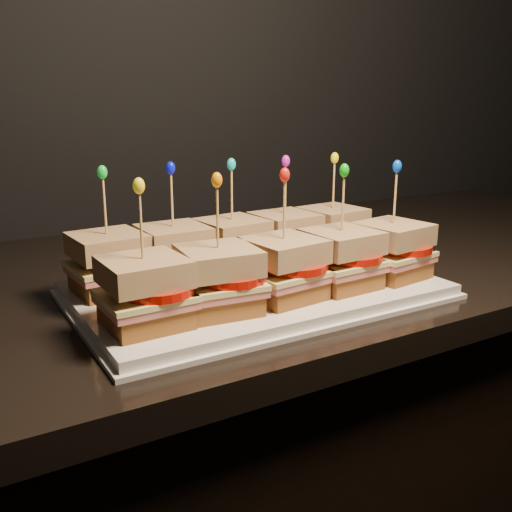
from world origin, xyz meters
TOP-DOWN VIEW (x-y plane):
  - granite_slab at (-0.09, 1.66)m, footprint 2.44×0.70m
  - platter at (0.13, 1.50)m, footprint 0.45×0.28m
  - platter_rim at (0.13, 1.50)m, footprint 0.46×0.29m
  - sandwich_0_bread_bot at (-0.05, 1.57)m, footprint 0.09×0.09m
  - sandwich_0_ham at (-0.05, 1.57)m, footprint 0.10×0.09m
  - sandwich_0_cheese at (-0.05, 1.57)m, footprint 0.10×0.09m
  - sandwich_0_tomato at (-0.03, 1.56)m, footprint 0.08×0.08m
  - sandwich_0_bread_top at (-0.05, 1.57)m, footprint 0.09×0.09m
  - sandwich_0_pick at (-0.05, 1.57)m, footprint 0.00×0.00m
  - sandwich_0_frill at (-0.05, 1.57)m, footprint 0.01×0.01m
  - sandwich_1_bread_bot at (0.04, 1.57)m, footprint 0.08×0.08m
  - sandwich_1_ham at (0.04, 1.57)m, footprint 0.09×0.09m
  - sandwich_1_cheese at (0.04, 1.57)m, footprint 0.09×0.09m
  - sandwich_1_tomato at (0.05, 1.56)m, footprint 0.08×0.08m
  - sandwich_1_bread_top at (0.04, 1.57)m, footprint 0.08×0.08m
  - sandwich_1_pick at (0.04, 1.57)m, footprint 0.00×0.00m
  - sandwich_1_frill at (0.04, 1.57)m, footprint 0.01×0.01m
  - sandwich_2_bread_bot at (0.13, 1.57)m, footprint 0.09×0.09m
  - sandwich_2_ham at (0.13, 1.57)m, footprint 0.10×0.09m
  - sandwich_2_cheese at (0.13, 1.57)m, footprint 0.10×0.10m
  - sandwich_2_tomato at (0.14, 1.56)m, footprint 0.08×0.08m
  - sandwich_2_bread_top at (0.13, 1.57)m, footprint 0.09×0.09m
  - sandwich_2_pick at (0.13, 1.57)m, footprint 0.00×0.00m
  - sandwich_2_frill at (0.13, 1.57)m, footprint 0.01×0.01m
  - sandwich_3_bread_bot at (0.21, 1.57)m, footprint 0.08×0.08m
  - sandwich_3_ham at (0.21, 1.57)m, footprint 0.09×0.09m
  - sandwich_3_cheese at (0.21, 1.57)m, footprint 0.09×0.09m
  - sandwich_3_tomato at (0.22, 1.56)m, footprint 0.08×0.08m
  - sandwich_3_bread_top at (0.21, 1.57)m, footprint 0.09×0.09m
  - sandwich_3_pick at (0.21, 1.57)m, footprint 0.00×0.00m
  - sandwich_3_frill at (0.21, 1.57)m, footprint 0.01×0.01m
  - sandwich_4_bread_bot at (0.30, 1.57)m, footprint 0.09×0.09m
  - sandwich_4_ham at (0.30, 1.57)m, footprint 0.10×0.09m
  - sandwich_4_cheese at (0.30, 1.57)m, footprint 0.10×0.10m
  - sandwich_4_tomato at (0.31, 1.56)m, footprint 0.08×0.08m
  - sandwich_4_bread_top at (0.30, 1.57)m, footprint 0.09×0.09m
  - sandwich_4_pick at (0.30, 1.57)m, footprint 0.00×0.00m
  - sandwich_4_frill at (0.30, 1.57)m, footprint 0.01×0.01m
  - sandwich_5_bread_bot at (-0.05, 1.44)m, footprint 0.08×0.08m
  - sandwich_5_ham at (-0.05, 1.44)m, footprint 0.09×0.09m
  - sandwich_5_cheese at (-0.05, 1.44)m, footprint 0.09×0.09m
  - sandwich_5_tomato at (-0.03, 1.43)m, footprint 0.08×0.08m
  - sandwich_5_bread_top at (-0.05, 1.44)m, footprint 0.08×0.08m
  - sandwich_5_pick at (-0.05, 1.44)m, footprint 0.00×0.00m
  - sandwich_5_frill at (-0.05, 1.44)m, footprint 0.01×0.01m
  - sandwich_6_bread_bot at (0.04, 1.44)m, footprint 0.09×0.09m
  - sandwich_6_ham at (0.04, 1.44)m, footprint 0.10×0.09m
  - sandwich_6_cheese at (0.04, 1.44)m, footprint 0.10×0.10m
  - sandwich_6_tomato at (0.05, 1.43)m, footprint 0.08×0.08m
  - sandwich_6_bread_top at (0.04, 1.44)m, footprint 0.09×0.09m
  - sandwich_6_pick at (0.04, 1.44)m, footprint 0.00×0.00m
  - sandwich_6_frill at (0.04, 1.44)m, footprint 0.01×0.01m
  - sandwich_7_bread_bot at (0.13, 1.44)m, footprint 0.09×0.09m
  - sandwich_7_ham at (0.13, 1.44)m, footprint 0.10×0.09m
  - sandwich_7_cheese at (0.13, 1.44)m, footprint 0.10×0.10m
  - sandwich_7_tomato at (0.14, 1.43)m, footprint 0.08×0.08m
  - sandwich_7_bread_top at (0.13, 1.44)m, footprint 0.09×0.09m
  - sandwich_7_pick at (0.13, 1.44)m, footprint 0.00×0.00m
  - sandwich_7_frill at (0.13, 1.44)m, footprint 0.01×0.01m
  - sandwich_8_bread_bot at (0.21, 1.44)m, footprint 0.08×0.08m
  - sandwich_8_ham at (0.21, 1.44)m, footprint 0.09×0.09m
  - sandwich_8_cheese at (0.21, 1.44)m, footprint 0.09×0.09m
  - sandwich_8_tomato at (0.22, 1.43)m, footprint 0.08×0.08m
  - sandwich_8_bread_top at (0.21, 1.44)m, footprint 0.09×0.09m
  - sandwich_8_pick at (0.21, 1.44)m, footprint 0.00×0.00m
  - sandwich_8_frill at (0.21, 1.44)m, footprint 0.01×0.01m
  - sandwich_9_bread_bot at (0.30, 1.44)m, footprint 0.09×0.09m
  - sandwich_9_ham at (0.30, 1.44)m, footprint 0.10×0.10m
  - sandwich_9_cheese at (0.30, 1.44)m, footprint 0.10×0.10m
  - sandwich_9_tomato at (0.31, 1.43)m, footprint 0.08×0.08m
  - sandwich_9_bread_top at (0.30, 1.44)m, footprint 0.09×0.09m
  - sandwich_9_pick at (0.30, 1.44)m, footprint 0.00×0.00m
  - sandwich_9_frill at (0.30, 1.44)m, footprint 0.01×0.01m

SIDE VIEW (x-z plane):
  - granite_slab at x=-0.09m, z-range 0.86..0.90m
  - platter_rim at x=0.13m, z-range 0.90..0.90m
  - platter at x=0.13m, z-range 0.90..0.92m
  - sandwich_0_bread_bot at x=-0.05m, z-range 0.92..0.94m
  - sandwich_1_bread_bot at x=0.04m, z-range 0.92..0.94m
  - sandwich_2_bread_bot at x=0.13m, z-range 0.92..0.94m
  - sandwich_3_bread_bot at x=0.21m, z-range 0.92..0.94m
  - sandwich_4_bread_bot at x=0.30m, z-range 0.92..0.94m
  - sandwich_5_bread_bot at x=-0.05m, z-range 0.92..0.94m
  - sandwich_6_bread_bot at x=0.04m, z-range 0.92..0.94m
  - sandwich_7_bread_bot at x=0.13m, z-range 0.92..0.94m
  - sandwich_8_bread_bot at x=0.21m, z-range 0.92..0.94m
  - sandwich_9_bread_bot at x=0.30m, z-range 0.92..0.94m
  - sandwich_0_ham at x=-0.05m, z-range 0.94..0.95m
  - sandwich_1_ham at x=0.04m, z-range 0.94..0.95m
  - sandwich_2_ham at x=0.13m, z-range 0.94..0.95m
  - sandwich_3_ham at x=0.21m, z-range 0.94..0.95m
  - sandwich_4_ham at x=0.30m, z-range 0.94..0.95m
  - sandwich_5_ham at x=-0.05m, z-range 0.94..0.95m
  - sandwich_6_ham at x=0.04m, z-range 0.94..0.95m
  - sandwich_7_ham at x=0.13m, z-range 0.94..0.95m
  - sandwich_8_ham at x=0.21m, z-range 0.94..0.95m
  - sandwich_9_ham at x=0.30m, z-range 0.94..0.95m
  - sandwich_0_cheese at x=-0.05m, z-range 0.95..0.95m
  - sandwich_1_cheese at x=0.04m, z-range 0.95..0.95m
  - sandwich_2_cheese at x=0.13m, z-range 0.95..0.95m
  - sandwich_3_cheese at x=0.21m, z-range 0.95..0.95m
  - sandwich_4_cheese at x=0.30m, z-range 0.95..0.95m
  - sandwich_5_cheese at x=-0.05m, z-range 0.95..0.95m
  - sandwich_6_cheese at x=0.04m, z-range 0.95..0.95m
  - sandwich_7_cheese at x=0.13m, z-range 0.95..0.95m
  - sandwich_8_cheese at x=0.21m, z-range 0.95..0.95m
  - sandwich_9_cheese at x=0.30m, z-range 0.95..0.95m
  - sandwich_0_tomato at x=-0.03m, z-range 0.95..0.96m
  - sandwich_1_tomato at x=0.05m, z-range 0.95..0.96m
  - sandwich_2_tomato at x=0.14m, z-range 0.95..0.96m
  - sandwich_3_tomato at x=0.22m, z-range 0.95..0.96m
  - sandwich_4_tomato at x=0.31m, z-range 0.95..0.96m
  - sandwich_5_tomato at x=-0.03m, z-range 0.95..0.96m
  - sandwich_6_tomato at x=0.05m, z-range 0.95..0.96m
  - sandwich_7_tomato at x=0.14m, z-range 0.95..0.96m
  - sandwich_8_tomato at x=0.22m, z-range 0.95..0.96m
  - sandwich_9_tomato at x=0.31m, z-range 0.95..0.96m
  - sandwich_0_bread_top at x=-0.05m, z-range 0.96..0.99m
  - sandwich_1_bread_top at x=0.04m, z-range 0.96..0.99m
  - sandwich_2_bread_top at x=0.13m, z-range 0.96..0.99m
  - sandwich_3_bread_top at x=0.21m, z-range 0.96..0.99m
  - sandwich_4_bread_top at x=0.30m, z-range 0.96..0.99m
  - sandwich_5_bread_top at x=-0.05m, z-range 0.96..0.99m
  - sandwich_6_bread_top at x=0.04m, z-range 0.96..0.99m
  - sandwich_7_bread_top at x=0.13m, z-range 0.96..0.99m
  - sandwich_8_bread_top at x=0.21m, z-range 0.96..0.99m
  - sandwich_9_bread_top at x=0.30m, z-range 0.96..0.99m
  - sandwich_0_pick at x=-0.05m, z-range 0.98..1.07m
  - sandwich_1_pick at x=0.04m, z-range 0.98..1.07m
  - sandwich_2_pick at x=0.13m, z-range 0.98..1.07m
  - sandwich_3_pick at x=0.21m, z-range 0.98..1.07m
  - sandwich_4_pick at x=0.30m, z-range 0.98..1.07m
  - sandwich_5_pick at x=-0.05m, z-range 0.98..1.07m
  - sandwich_6_pick at x=0.04m, z-range 0.98..1.07m
  - sandwich_7_pick at x=0.13m, z-range 0.98..1.07m
  - sandwich_8_pick at x=0.21m, z-range 0.98..1.07m
  - sandwich_9_pick at x=0.30m, z-range 0.98..1.07m
  - sandwich_0_frill at x=-0.05m, z-range 1.06..1.07m
  - sandwich_1_frill at x=0.04m, z-range 1.06..1.07m
  - sandwich_2_frill at x=0.13m, z-range 1.06..1.07m
  - sandwich_3_frill at x=0.21m, z-range 1.06..1.07m
  - sandwich_4_frill at x=0.30m, z-range 1.06..1.07m
  - sandwich_5_frill at x=-0.05m, z-range 1.06..1.07m
  - sandwich_6_frill at x=0.04m, z-range 1.06..1.07m
  - sandwich_7_frill at x=0.13m, z-range 1.06..1.07m
  - sandwich_8_frill at x=0.21m, z-range 1.06..1.07m
  - sandwich_9_frill at x=0.30m, z-range 1.06..1.07m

